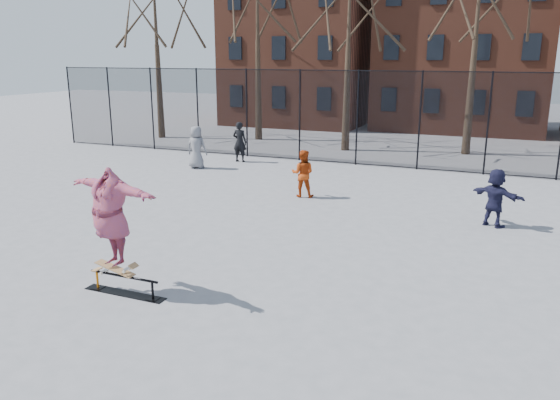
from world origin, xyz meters
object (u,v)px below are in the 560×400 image
at_px(skater, 111,222).
at_px(bystander_navy, 495,198).
at_px(skateboard, 115,271).
at_px(bystander_red, 303,173).
at_px(skate_rail, 124,286).
at_px(bystander_grey, 197,147).
at_px(bystander_black, 240,142).

height_order(skater, bystander_navy, skater).
relative_size(skateboard, bystander_red, 0.58).
xyz_separation_m(skateboard, bystander_red, (0.75, 8.58, 0.34)).
distance_m(skateboard, skater, 1.02).
distance_m(skate_rail, skater, 1.33).
distance_m(bystander_grey, bystander_black, 2.22).
xyz_separation_m(skateboard, bystander_grey, (-4.98, 11.31, 0.43)).
relative_size(skateboard, bystander_navy, 0.57).
distance_m(skater, bystander_black, 13.89).
bearing_deg(skateboard, bystander_black, 106.66).
bearing_deg(bystander_black, skate_rail, 106.67).
bearing_deg(skate_rail, bystander_red, 86.33).
bearing_deg(bystander_red, skate_rail, 74.05).
height_order(bystander_grey, bystander_red, bystander_grey).
relative_size(skate_rail, skater, 0.76).
xyz_separation_m(bystander_grey, bystander_navy, (11.72, -3.75, -0.07)).
bearing_deg(bystander_grey, bystander_navy, 158.62).
bearing_deg(skateboard, bystander_navy, 48.30).
bearing_deg(bystander_red, bystander_grey, -37.83).
xyz_separation_m(skater, bystander_navy, (6.74, 7.56, -0.66)).
height_order(bystander_black, bystander_red, bystander_black).
xyz_separation_m(bystander_grey, bystander_black, (1.00, 1.98, 0.00)).
xyz_separation_m(skate_rail, bystander_red, (0.55, 8.58, 0.63)).
bearing_deg(bystander_navy, bystander_red, 18.27).
xyz_separation_m(skate_rail, bystander_black, (-4.18, 13.30, 0.73)).
height_order(skateboard, bystander_navy, bystander_navy).
bearing_deg(bystander_grey, skateboard, 110.09).
relative_size(bystander_grey, bystander_red, 1.12).
distance_m(skateboard, bystander_red, 8.62).
height_order(skate_rail, bystander_black, bystander_black).
height_order(skate_rail, skateboard, skateboard).
distance_m(skater, bystander_red, 8.64).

